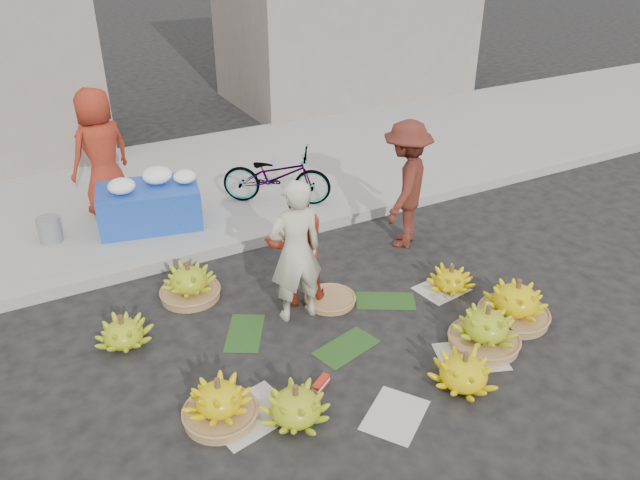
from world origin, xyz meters
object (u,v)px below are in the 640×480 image
vendor_cream (296,252)px  bicycle (277,176)px  banana_bunch_0 (219,402)px  flower_table (150,203)px  banana_bunch_4 (516,302)px

vendor_cream → bicycle: vendor_cream is taller
banana_bunch_0 → vendor_cream: bearing=39.9°
flower_table → banana_bunch_4: bearing=-41.3°
banana_bunch_4 → flower_table: (-2.83, 3.78, 0.21)m
banana_bunch_0 → vendor_cream: size_ratio=0.40×
flower_table → bicycle: 1.77m
bicycle → banana_bunch_4: bearing=-129.0°
banana_bunch_0 → bicycle: size_ratio=0.41×
bicycle → vendor_cream: bearing=-165.9°
vendor_cream → banana_bunch_4: bearing=152.7°
banana_bunch_0 → vendor_cream: 1.74m
vendor_cream → bicycle: size_ratio=1.03×
vendor_cream → flower_table: 2.78m
banana_bunch_0 → flower_table: bearing=83.5°
banana_bunch_0 → flower_table: (0.42, 3.68, 0.24)m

